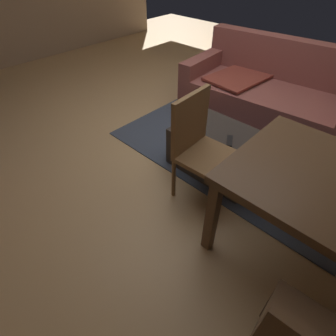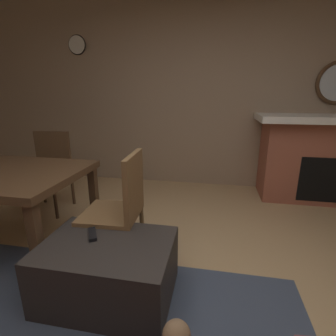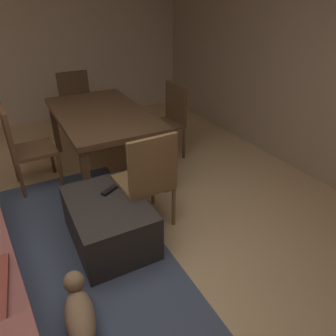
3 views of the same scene
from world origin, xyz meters
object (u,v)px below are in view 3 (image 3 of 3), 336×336
object	(u,v)px
tv_remote	(109,190)
dining_chair_north	(22,144)
dining_chair_south	(169,117)
small_dog	(79,311)
dining_chair_east	(77,101)
dining_table	(102,118)
dining_chair_west	(148,177)
ottoman_coffee_table	(109,222)

from	to	relation	value
tv_remote	dining_chair_north	size ratio (longest dim) A/B	0.17
dining_chair_south	small_dog	xyz separation A→B (m)	(-1.97, 1.69, -0.37)
tv_remote	dining_chair_east	world-z (taller)	dining_chair_east
tv_remote	dining_table	size ratio (longest dim) A/B	0.10
dining_chair_west	dining_chair_north	world-z (taller)	same
dining_table	dining_chair_south	distance (m)	0.88
ottoman_coffee_table	dining_chair_east	world-z (taller)	dining_chair_east
dining_chair_east	dining_chair_north	size ratio (longest dim) A/B	1.00
dining_chair_east	ottoman_coffee_table	bearing A→B (deg)	171.27
tv_remote	small_dog	distance (m)	1.01
ottoman_coffee_table	tv_remote	bearing A→B (deg)	-27.22
ottoman_coffee_table	dining_table	bearing A→B (deg)	-16.74
ottoman_coffee_table	dining_chair_west	world-z (taller)	dining_chair_west
tv_remote	dining_table	xyz separation A→B (m)	(1.14, -0.31, 0.24)
dining_chair_west	small_dog	size ratio (longest dim) A/B	1.87
ottoman_coffee_table	dining_chair_west	distance (m)	0.50
ottoman_coffee_table	dining_chair_north	xyz separation A→B (m)	(1.26, 0.49, 0.31)
ottoman_coffee_table	small_dog	bearing A→B (deg)	147.87
tv_remote	dining_chair_north	world-z (taller)	dining_chair_north
dining_chair_north	small_dog	size ratio (longest dim) A/B	1.87
dining_chair_west	small_dog	world-z (taller)	dining_chair_west
dining_chair_north	dining_chair_west	bearing A→B (deg)	-144.38
dining_chair_east	dining_chair_west	distance (m)	2.46
dining_chair_south	dining_chair_west	bearing A→B (deg)	144.94
dining_chair_east	dining_chair_west	bearing A→B (deg)	-179.94
dining_chair_south	tv_remote	bearing A→B (deg)	133.93
tv_remote	small_dog	size ratio (longest dim) A/B	0.32
dining_table	dining_chair_north	distance (m)	0.88
small_dog	dining_chair_north	bearing A→B (deg)	1.53
dining_chair_south	dining_table	bearing A→B (deg)	90.39
dining_table	dining_chair_east	xyz separation A→B (m)	(1.23, -0.00, -0.14)
ottoman_coffee_table	dining_chair_south	distance (m)	1.82
ottoman_coffee_table	dining_chair_south	size ratio (longest dim) A/B	0.92
ottoman_coffee_table	small_dog	distance (m)	0.83
tv_remote	dining_chair_west	size ratio (longest dim) A/B	0.17
dining_chair_east	dining_chair_west	size ratio (longest dim) A/B	1.00
ottoman_coffee_table	dining_table	world-z (taller)	dining_table
ottoman_coffee_table	dining_chair_south	bearing A→B (deg)	-44.53
tv_remote	dining_chair_east	distance (m)	2.39
small_dog	dining_chair_east	bearing A→B (deg)	-14.42
ottoman_coffee_table	dining_chair_west	xyz separation A→B (m)	(0.04, -0.39, 0.31)
dining_table	dining_chair_west	size ratio (longest dim) A/B	1.81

